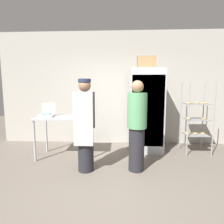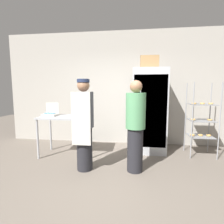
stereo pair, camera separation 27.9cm
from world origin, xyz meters
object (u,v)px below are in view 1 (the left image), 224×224
(blender_pitcher, at_px, (78,111))
(person_baker, at_px, (85,124))
(refrigerator, at_px, (146,110))
(baking_rack, at_px, (196,119))
(donut_box, at_px, (47,114))
(cardboard_storage_box, at_px, (146,63))
(person_customer, at_px, (137,126))

(blender_pitcher, xyz_separation_m, person_baker, (0.31, -0.72, -0.15))
(blender_pitcher, relative_size, person_baker, 0.17)
(refrigerator, distance_m, blender_pitcher, 1.61)
(baking_rack, xyz_separation_m, donut_box, (-3.33, -0.37, 0.14))
(cardboard_storage_box, bearing_deg, person_customer, -105.15)
(person_baker, bearing_deg, refrigerator, 44.42)
(cardboard_storage_box, xyz_separation_m, person_baker, (-1.21, -1.15, -1.22))
(baking_rack, bearing_deg, cardboard_storage_box, 174.80)
(blender_pitcher, relative_size, person_customer, 0.17)
(blender_pitcher, height_order, person_baker, person_baker)
(blender_pitcher, bearing_deg, refrigerator, 17.32)
(baking_rack, bearing_deg, person_customer, -145.78)
(donut_box, bearing_deg, person_baker, -34.70)
(donut_box, xyz_separation_m, person_baker, (0.97, -0.67, -0.07))
(person_customer, bearing_deg, baking_rack, 34.22)
(blender_pitcher, bearing_deg, donut_box, -175.56)
(baking_rack, distance_m, person_customer, 1.75)
(baking_rack, distance_m, cardboard_storage_box, 1.73)
(refrigerator, bearing_deg, donut_box, -166.42)
(refrigerator, distance_m, donut_box, 2.26)
(person_baker, relative_size, person_customer, 1.01)
(cardboard_storage_box, height_order, person_customer, cardboard_storage_box)
(blender_pitcher, distance_m, cardboard_storage_box, 1.90)
(person_customer, bearing_deg, refrigerator, 74.57)
(donut_box, height_order, person_customer, person_customer)
(donut_box, relative_size, person_baker, 0.18)
(person_baker, bearing_deg, baking_rack, 23.83)
(person_customer, bearing_deg, person_baker, -176.44)
(refrigerator, relative_size, baking_rack, 1.20)
(blender_pitcher, bearing_deg, baking_rack, 6.81)
(blender_pitcher, distance_m, person_customer, 1.40)
(cardboard_storage_box, distance_m, person_baker, 2.06)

